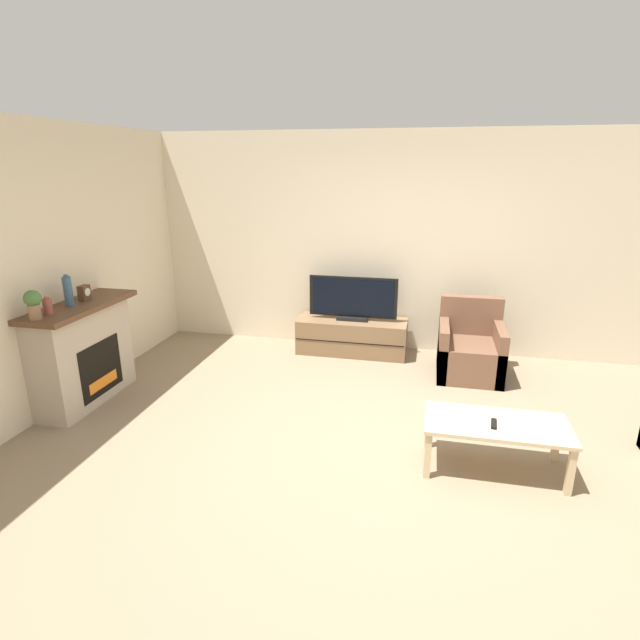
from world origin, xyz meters
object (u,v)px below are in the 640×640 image
Objects in this scene: fireplace at (83,352)px; mantel_vase_left at (48,306)px; potted_plant at (33,303)px; tv_stand at (352,336)px; coffee_table at (496,428)px; armchair at (470,351)px; mantel_vase_centre_left at (68,291)px; mantel_clock at (84,293)px; tv at (353,300)px; remote at (494,424)px.

fireplace is 0.69m from mantel_vase_left.
fireplace is at bearing 91.82° from potted_plant.
tv_stand is 1.26× the size of coffee_table.
armchair is (3.78, 2.06, -0.89)m from potted_plant.
coffee_table is at bearing -57.24° from tv_stand.
mantel_clock is (0.00, 0.22, -0.07)m from mantel_vase_centre_left.
fireplace is 8.21× the size of mantel_clock.
mantel_vase_left reaches higher than tv.
tv is (2.37, 2.30, -0.41)m from mantel_vase_left.
mantel_clock is at bearing 172.76° from coffee_table.
mantel_vase_centre_left is at bearing -79.79° from fireplace.
tv_stand is (2.37, 2.46, -0.95)m from potted_plant.
mantel_clock is at bearing 89.80° from mantel_vase_centre_left.
tv_stand is (2.37, 2.30, -0.88)m from mantel_vase_left.
remote reaches higher than coffee_table.
fireplace reaches higher than armchair.
remote is (-0.03, -0.05, 0.06)m from coffee_table.
coffee_table is at bearing -87.82° from armchair.
mantel_vase_left is 0.17m from potted_plant.
fireplace is 0.59m from mantel_clock.
tv_stand is at bearing 38.95° from fireplace.
potted_plant is 0.31× the size of armchair.
mantel_vase_centre_left is 0.43m from potted_plant.
fireplace is at bearing 174.60° from coffee_table.
mantel_clock is (0.00, 0.49, -0.00)m from mantel_vase_left.
potted_plant is 3.55m from tv_stand.
fireplace is 3.09m from tv_stand.
coffee_table is at bearing -7.24° from mantel_clock.
mantel_clock is at bearing 81.96° from fireplace.
tv is 2.77m from remote.
mantel_vase_left is at bearing 90.00° from potted_plant.
remote is (1.45, -2.35, 0.20)m from tv_stand.
mantel_vase_centre_left is at bearing 175.94° from coffee_table.
mantel_vase_left is at bearing -135.91° from tv.
mantel_vase_centre_left is 1.19× the size of potted_plant.
potted_plant reaches higher than mantel_vase_left.
mantel_vase_centre_left is (0.02, -0.09, 0.65)m from fireplace.
mantel_vase_left reaches higher than coffee_table.
coffee_table is 0.08m from remote.
mantel_vase_left is 0.29m from mantel_vase_centre_left.
potted_plant is 3.94m from coffee_table.
potted_plant is 3.90m from remote.
coffee_table is (3.85, 0.16, -0.81)m from potted_plant.
potted_plant is 0.24× the size of tv.
armchair reaches higher than coffee_table.
mantel_vase_centre_left reaches higher than tv_stand.
tv_stand is 1.61× the size of armchair.
mantel_clock is 0.18× the size of armchair.
mantel_vase_centre_left reaches higher than coffee_table.
mantel_vase_left is at bearing -153.24° from armchair.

